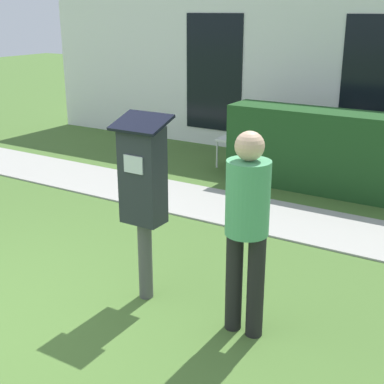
{
  "coord_description": "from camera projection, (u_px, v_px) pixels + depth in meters",
  "views": [
    {
      "loc": [
        3.24,
        -2.19,
        2.37
      ],
      "look_at": [
        1.24,
        1.08,
        1.05
      ],
      "focal_mm": 50.0,
      "sensor_mm": 36.0,
      "label": 1
    }
  ],
  "objects": [
    {
      "name": "outdoor_chair_left",
      "position": [
        237.0,
        133.0,
        8.38
      ],
      "size": [
        0.44,
        0.44,
        0.9
      ],
      "rotation": [
        0.0,
        0.0,
        0.01
      ],
      "color": "white",
      "rests_on": "ground"
    },
    {
      "name": "parking_meter",
      "position": [
        143.0,
        185.0,
        4.32
      ],
      "size": [
        0.44,
        0.31,
        1.59
      ],
      "color": "#4C4C4C",
      "rests_on": "ground"
    },
    {
      "name": "outdoor_chair_middle",
      "position": [
        331.0,
        144.0,
        7.68
      ],
      "size": [
        0.44,
        0.44,
        0.9
      ],
      "rotation": [
        0.0,
        0.0,
        -0.07
      ],
      "color": "white",
      "rests_on": "ground"
    },
    {
      "name": "person_standing",
      "position": [
        247.0,
        220.0,
        3.85
      ],
      "size": [
        0.32,
        0.32,
        1.58
      ],
      "rotation": [
        0.0,
        0.0,
        -0.48
      ],
      "color": "black",
      "rests_on": "ground"
    },
    {
      "name": "hedge_row",
      "position": [
        328.0,
        152.0,
        7.18
      ],
      "size": [
        2.77,
        0.6,
        1.1
      ],
      "color": "#1E471E",
      "rests_on": "ground"
    },
    {
      "name": "building_facade",
      "position": [
        293.0,
        59.0,
        8.67
      ],
      "size": [
        10.0,
        0.26,
        3.2
      ],
      "color": "white",
      "rests_on": "ground"
    },
    {
      "name": "sidewalk",
      "position": [
        203.0,
        202.0,
        6.87
      ],
      "size": [
        12.0,
        1.1,
        0.02
      ],
      "color": "#A3A099",
      "rests_on": "ground"
    }
  ]
}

